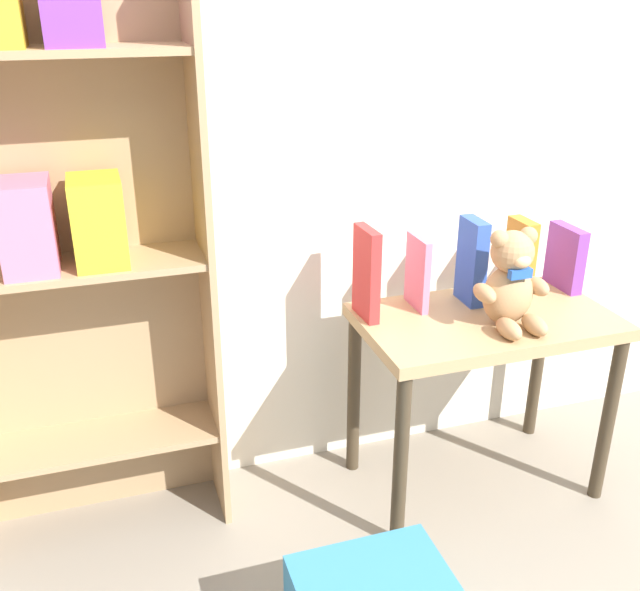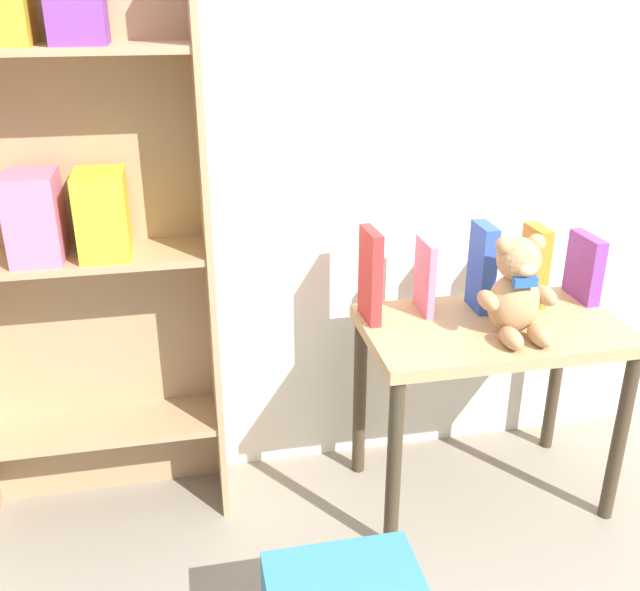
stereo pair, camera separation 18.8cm
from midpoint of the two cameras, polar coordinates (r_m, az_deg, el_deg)
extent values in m
cube|color=silver|center=(2.05, 7.96, 18.33)|extent=(4.80, 0.06, 2.50)
cube|color=tan|center=(1.89, -6.15, 3.64)|extent=(0.02, 0.23, 1.58)
cube|color=tan|center=(1.99, -16.11, 3.86)|extent=(0.69, 0.02, 1.58)
cube|color=tan|center=(2.11, -14.73, -10.14)|extent=(0.65, 0.21, 0.02)
cube|color=tan|center=(1.89, -16.29, 2.82)|extent=(0.65, 0.21, 0.02)
cube|color=tan|center=(1.78, -18.20, 18.23)|extent=(0.65, 0.21, 0.02)
cube|color=purple|center=(1.76, -15.87, 21.62)|extent=(0.12, 0.16, 0.18)
cube|color=#D17093|center=(1.85, -19.20, 5.91)|extent=(0.12, 0.16, 0.22)
cube|color=gold|center=(1.83, -14.21, 6.29)|extent=(0.12, 0.16, 0.21)
cube|color=tan|center=(2.05, 16.23, -2.69)|extent=(0.72, 0.42, 0.04)
cylinder|color=#3E3121|center=(1.94, 8.78, -13.55)|extent=(0.04, 0.04, 0.54)
cylinder|color=#3E3121|center=(2.23, 25.15, -10.39)|extent=(0.04, 0.04, 0.54)
cylinder|color=#3E3121|center=(2.22, 5.65, -8.18)|extent=(0.04, 0.04, 0.54)
cylinder|color=#3E3121|center=(2.47, 20.46, -6.11)|extent=(0.04, 0.04, 0.54)
ellipsoid|color=tan|center=(1.98, 17.89, -0.65)|extent=(0.14, 0.11, 0.17)
sphere|color=tan|center=(1.93, 18.34, 2.72)|extent=(0.12, 0.12, 0.12)
sphere|color=tan|center=(1.90, 17.35, 3.79)|extent=(0.05, 0.05, 0.05)
sphere|color=tan|center=(1.94, 19.61, 3.91)|extent=(0.05, 0.05, 0.05)
ellipsoid|color=#F4BB82|center=(1.90, 19.01, 1.96)|extent=(0.05, 0.03, 0.03)
ellipsoid|color=tan|center=(1.92, 16.05, -0.45)|extent=(0.05, 0.09, 0.05)
ellipsoid|color=tan|center=(2.00, 20.18, -0.06)|extent=(0.05, 0.09, 0.05)
ellipsoid|color=tan|center=(1.92, 17.80, -3.34)|extent=(0.05, 0.10, 0.05)
ellipsoid|color=tan|center=(1.96, 19.82, -3.09)|extent=(0.05, 0.10, 0.05)
cube|color=#2356B2|center=(1.91, 18.84, 0.98)|extent=(0.06, 0.02, 0.03)
cube|color=red|center=(1.96, 6.80, 1.54)|extent=(0.04, 0.13, 0.26)
cube|color=#D17093|center=(2.04, 11.01, 1.44)|extent=(0.02, 0.13, 0.21)
cube|color=#2D51B7|center=(2.08, 15.37, 2.13)|extent=(0.04, 0.11, 0.25)
cube|color=orange|center=(2.17, 19.18, 2.22)|extent=(0.04, 0.11, 0.23)
cube|color=purple|center=(2.26, 22.67, 2.05)|extent=(0.04, 0.15, 0.20)
camera|label=1|loc=(0.09, -87.14, 1.24)|focal=40.00mm
camera|label=2|loc=(0.09, 92.86, -1.24)|focal=40.00mm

